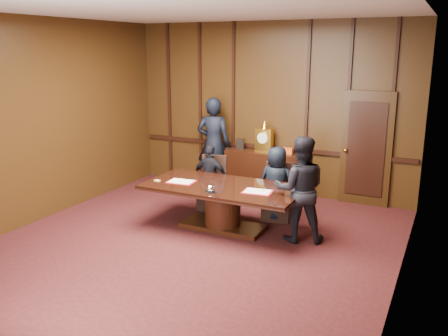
% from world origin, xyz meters
% --- Properties ---
extents(room, '(7.00, 7.04, 3.50)m').
position_xyz_m(room, '(0.07, 0.14, 1.72)').
color(room, black).
rests_on(room, ground).
extents(sideboard, '(1.60, 0.45, 1.54)m').
position_xyz_m(sideboard, '(0.00, 3.26, 0.49)').
color(sideboard, black).
rests_on(sideboard, ground).
extents(conference_table, '(2.62, 1.32, 0.76)m').
position_xyz_m(conference_table, '(0.12, 1.09, 0.51)').
color(conference_table, black).
rests_on(conference_table, ground).
extents(folder_left, '(0.49, 0.37, 0.02)m').
position_xyz_m(folder_left, '(-0.60, 0.96, 0.77)').
color(folder_left, '#AB0F18').
rests_on(folder_left, conference_table).
extents(folder_right, '(0.49, 0.38, 0.02)m').
position_xyz_m(folder_right, '(0.78, 0.99, 0.77)').
color(folder_right, '#AB0F18').
rests_on(folder_right, conference_table).
extents(inkstand, '(0.20, 0.14, 0.12)m').
position_xyz_m(inkstand, '(0.12, 0.64, 0.81)').
color(inkstand, white).
rests_on(inkstand, conference_table).
extents(notepad, '(0.11, 0.08, 0.01)m').
position_xyz_m(notepad, '(-1.01, 0.84, 0.77)').
color(notepad, '#D3CA67').
rests_on(notepad, conference_table).
extents(chair_left, '(0.58, 0.58, 0.99)m').
position_xyz_m(chair_left, '(-0.53, 1.97, 0.29)').
color(chair_left, black).
rests_on(chair_left, ground).
extents(chair_right, '(0.56, 0.56, 0.99)m').
position_xyz_m(chair_right, '(0.77, 1.97, 0.29)').
color(chair_right, black).
rests_on(chair_right, ground).
extents(signatory_left, '(0.73, 0.32, 1.24)m').
position_xyz_m(signatory_left, '(-0.53, 1.89, 0.62)').
color(signatory_left, black).
rests_on(signatory_left, ground).
extents(signatory_right, '(0.65, 0.42, 1.33)m').
position_xyz_m(signatory_right, '(0.77, 1.89, 0.66)').
color(signatory_right, black).
rests_on(signatory_right, ground).
extents(witness_left, '(0.80, 0.60, 1.98)m').
position_xyz_m(witness_left, '(-1.08, 3.10, 0.99)').
color(witness_left, black).
rests_on(witness_left, ground).
extents(witness_right, '(0.99, 0.88, 1.68)m').
position_xyz_m(witness_right, '(1.41, 1.19, 0.84)').
color(witness_right, black).
rests_on(witness_right, ground).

